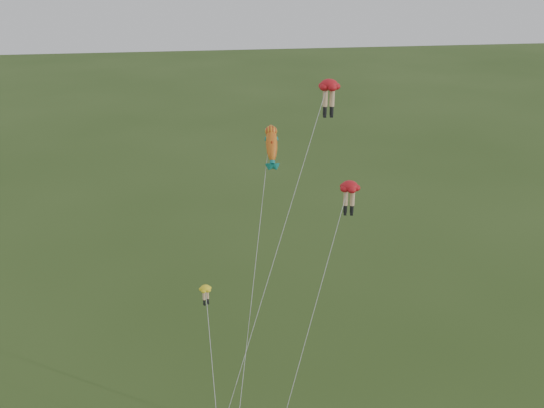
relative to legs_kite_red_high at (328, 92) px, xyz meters
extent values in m
ellipsoid|color=red|center=(0.12, 0.14, 0.48)|extent=(1.62, 1.62, 0.75)
cylinder|color=#EFBB8D|center=(-0.11, 0.15, -0.41)|extent=(0.34, 0.34, 1.15)
cylinder|color=black|center=(-0.11, 0.15, -1.28)|extent=(0.26, 0.26, 0.58)
cube|color=black|center=(-0.11, 0.15, -1.65)|extent=(0.21, 0.35, 0.17)
cylinder|color=#EFBB8D|center=(0.35, 0.12, -0.41)|extent=(0.34, 0.34, 1.15)
cylinder|color=black|center=(0.35, 0.12, -1.28)|extent=(0.26, 0.26, 0.58)
cube|color=black|center=(0.35, 0.12, -1.65)|extent=(0.21, 0.35, 0.17)
cylinder|color=silver|center=(-3.94, -4.44, -8.99)|extent=(8.16, 9.18, 19.70)
ellipsoid|color=red|center=(1.04, -2.92, -5.60)|extent=(1.68, 1.68, 0.71)
cylinder|color=#EFBB8D|center=(0.83, -2.88, -6.43)|extent=(0.31, 0.31, 1.08)
cylinder|color=black|center=(0.83, -2.88, -7.24)|extent=(0.25, 0.25, 0.54)
cube|color=black|center=(0.83, -2.88, -7.59)|extent=(0.24, 0.34, 0.16)
cylinder|color=#EFBB8D|center=(1.25, -2.97, -6.43)|extent=(0.31, 0.31, 1.08)
cylinder|color=black|center=(1.25, -2.97, -7.24)|extent=(0.25, 0.25, 0.54)
cube|color=black|center=(1.25, -2.97, -7.59)|extent=(0.24, 0.34, 0.16)
cylinder|color=silver|center=(-2.00, -7.20, -12.04)|extent=(6.12, 8.58, 13.60)
ellipsoid|color=yellow|center=(-8.73, -4.76, -11.48)|extent=(1.12, 1.12, 0.42)
cylinder|color=#EFBB8D|center=(-8.85, -4.82, -11.97)|extent=(0.19, 0.19, 0.64)
cylinder|color=black|center=(-8.85, -4.82, -12.45)|extent=(0.15, 0.15, 0.32)
cube|color=black|center=(-8.85, -4.82, -12.66)|extent=(0.18, 0.21, 0.09)
cylinder|color=#EFBB8D|center=(-8.62, -4.70, -11.97)|extent=(0.19, 0.19, 0.64)
cylinder|color=black|center=(-8.62, -4.70, -12.45)|extent=(0.15, 0.15, 0.32)
cube|color=black|center=(-8.62, -4.70, -12.66)|extent=(0.18, 0.21, 0.09)
cylinder|color=silver|center=(-8.58, -8.56, -15.05)|extent=(0.34, 7.62, 7.58)
ellipsoid|color=orange|center=(-3.59, 1.14, -3.71)|extent=(1.10, 2.63, 2.71)
sphere|color=orange|center=(-3.59, 1.14, -3.71)|extent=(1.00, 1.34, 1.27)
cone|color=#127A70|center=(-3.59, 1.14, -3.71)|extent=(0.79, 1.26, 1.19)
cone|color=#127A70|center=(-3.59, 1.14, -3.71)|extent=(0.79, 1.26, 1.19)
cone|color=#127A70|center=(-3.59, 1.14, -3.71)|extent=(0.45, 0.71, 0.67)
cone|color=#127A70|center=(-3.59, 1.14, -3.71)|extent=(0.45, 0.71, 0.67)
cone|color=#AC2712|center=(-3.59, 1.14, -3.71)|extent=(0.49, 0.70, 0.66)
cylinder|color=silver|center=(-5.42, -4.33, -11.27)|extent=(3.70, 10.98, 15.14)
camera|label=1|loc=(-9.07, -38.93, 8.94)|focal=40.00mm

